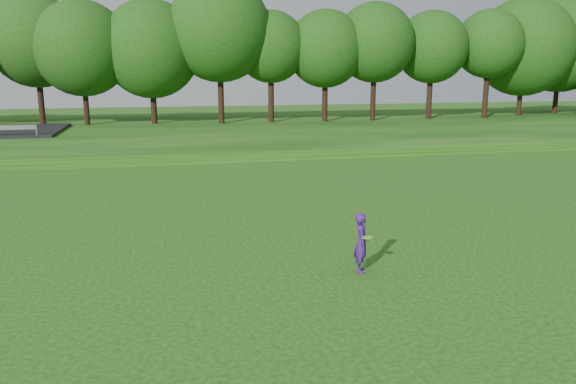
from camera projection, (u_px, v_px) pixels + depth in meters
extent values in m
plane|color=#10430C|center=(379.00, 287.00, 13.45)|extent=(140.00, 140.00, 0.00)
cube|color=#10430C|center=(221.00, 130.00, 45.75)|extent=(130.00, 30.00, 0.60)
cube|color=gray|center=(248.00, 159.00, 32.49)|extent=(130.00, 1.60, 0.04)
imported|color=#411971|center=(362.00, 243.00, 14.29)|extent=(0.53, 0.65, 1.55)
cylinder|color=#86E223|center=(367.00, 237.00, 13.97)|extent=(0.25, 0.25, 0.03)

